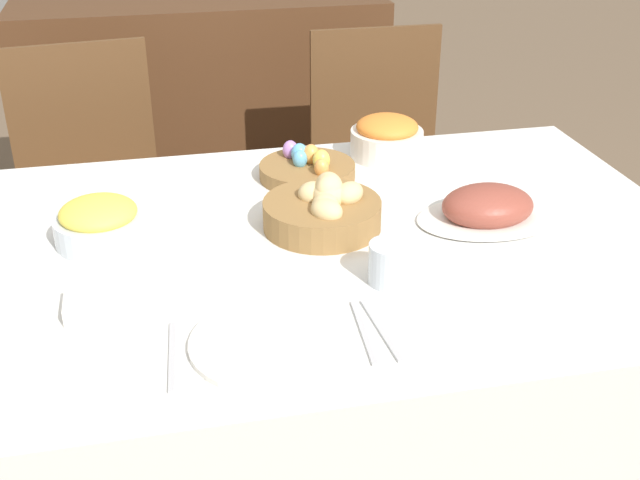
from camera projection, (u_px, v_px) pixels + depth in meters
dining_table at (303, 383)px, 1.79m from camera, size 1.64×1.05×0.72m
chair_far_right at (383, 167)px, 2.56m from camera, size 0.42×0.42×0.91m
chair_far_left at (93, 192)px, 2.38m from camera, size 0.47×0.47×0.91m
sideboard at (207, 116)px, 3.14m from camera, size 1.36×0.44×0.89m
bread_basket at (324, 209)px, 1.66m from camera, size 0.25×0.25×0.11m
egg_basket at (307, 168)px, 1.90m from camera, size 0.23×0.23×0.08m
ham_platter at (487, 208)px, 1.69m from camera, size 0.30×0.21×0.09m
carrot_bowl at (387, 137)px, 2.01m from camera, size 0.18×0.18×0.11m
pineapple_bowl at (99, 222)px, 1.60m from camera, size 0.18×0.18×0.09m
dinner_plate at (270, 342)px, 1.30m from camera, size 0.26×0.26×0.01m
fork at (172, 356)px, 1.27m from camera, size 0.02×0.19×0.00m
knife at (364, 332)px, 1.33m from camera, size 0.02×0.19×0.00m
spoon at (381, 330)px, 1.33m from camera, size 0.02×0.19×0.00m
drinking_cup at (391, 263)px, 1.46m from camera, size 0.08×0.08×0.08m
butter_dish at (104, 303)px, 1.38m from camera, size 0.13×0.08×0.03m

